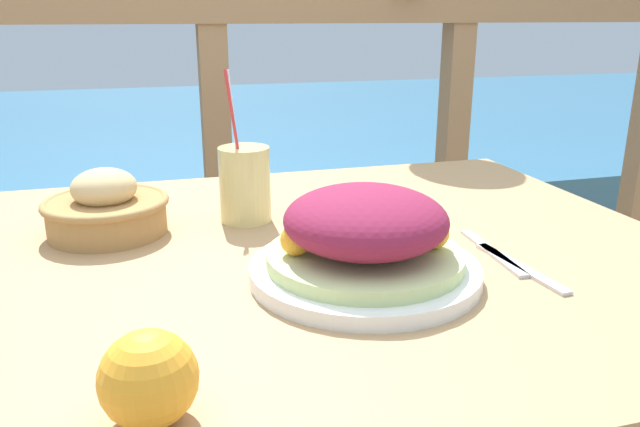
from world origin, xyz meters
TOP-DOWN VIEW (x-y plane):
  - patio_table at (0.00, 0.00)m, footprint 1.19×0.93m
  - railing_fence at (-0.00, 0.80)m, footprint 2.80×0.08m
  - sea_backdrop at (0.00, 3.30)m, footprint 12.00×4.00m
  - salad_plate at (0.08, -0.12)m, footprint 0.30×0.30m
  - drink_glass at (-0.03, 0.16)m, footprint 0.08×0.08m
  - bread_basket at (-0.25, 0.16)m, footprint 0.19×0.19m
  - fork at (0.28, -0.09)m, footprint 0.03×0.18m
  - knife at (0.29, -0.15)m, footprint 0.03×0.18m
  - orange_near_basket at (-0.19, -0.35)m, footprint 0.08×0.08m

SIDE VIEW (x-z plane):
  - sea_backdrop at x=0.00m, z-range 0.00..0.41m
  - patio_table at x=0.00m, z-range 0.28..1.02m
  - fork at x=0.28m, z-range 0.74..0.75m
  - knife at x=0.29m, z-range 0.74..0.75m
  - railing_fence at x=0.00m, z-range 0.21..1.34m
  - bread_basket at x=-0.25m, z-range 0.73..0.83m
  - orange_near_basket at x=-0.19m, z-range 0.74..0.83m
  - salad_plate at x=0.08m, z-range 0.73..0.85m
  - drink_glass at x=-0.03m, z-range 0.68..0.93m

